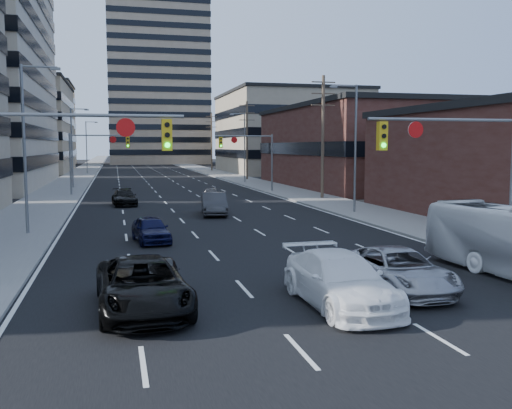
{
  "coord_description": "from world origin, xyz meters",
  "views": [
    {
      "loc": [
        -5.9,
        -12.19,
        4.76
      ],
      "look_at": [
        0.12,
        12.06,
        2.2
      ],
      "focal_mm": 40.0,
      "sensor_mm": 36.0,
      "label": 1
    }
  ],
  "objects": [
    {
      "name": "ground",
      "position": [
        0.0,
        0.0,
        0.0
      ],
      "size": [
        400.0,
        400.0,
        0.0
      ],
      "primitive_type": "plane",
      "color": "black",
      "rests_on": "ground"
    },
    {
      "name": "road_surface",
      "position": [
        0.0,
        130.0,
        0.01
      ],
      "size": [
        18.0,
        300.0,
        0.02
      ],
      "primitive_type": "cube",
      "color": "black",
      "rests_on": "ground"
    },
    {
      "name": "sidewalk_left",
      "position": [
        -11.5,
        130.0,
        0.07
      ],
      "size": [
        5.0,
        300.0,
        0.15
      ],
      "primitive_type": "cube",
      "color": "slate",
      "rests_on": "ground"
    },
    {
      "name": "sidewalk_right",
      "position": [
        11.5,
        130.0,
        0.07
      ],
      "size": [
        5.0,
        300.0,
        0.15
      ],
      "primitive_type": "cube",
      "color": "slate",
      "rests_on": "ground"
    },
    {
      "name": "office_left_far",
      "position": [
        -24.0,
        100.0,
        8.0
      ],
      "size": [
        20.0,
        30.0,
        16.0
      ],
      "primitive_type": "cube",
      "color": "gray",
      "rests_on": "ground"
    },
    {
      "name": "storefront_right_mid",
      "position": [
        24.0,
        50.0,
        4.5
      ],
      "size": [
        20.0,
        30.0,
        9.0
      ],
      "primitive_type": "cube",
      "color": "#472119",
      "rests_on": "ground"
    },
    {
      "name": "office_right_far",
      "position": [
        25.0,
        88.0,
        7.0
      ],
      "size": [
        22.0,
        28.0,
        14.0
      ],
      "primitive_type": "cube",
      "color": "gray",
      "rests_on": "ground"
    },
    {
      "name": "apartment_tower",
      "position": [
        6.0,
        150.0,
        29.0
      ],
      "size": [
        26.0,
        26.0,
        58.0
      ],
      "primitive_type": "cube",
      "color": "gray",
      "rests_on": "ground"
    },
    {
      "name": "bg_block_left",
      "position": [
        -28.0,
        140.0,
        10.0
      ],
      "size": [
        24.0,
        24.0,
        20.0
      ],
      "primitive_type": "cube",
      "color": "#ADA089",
      "rests_on": "ground"
    },
    {
      "name": "bg_block_right",
      "position": [
        32.0,
        130.0,
        6.0
      ],
      "size": [
        22.0,
        22.0,
        12.0
      ],
      "primitive_type": "cube",
      "color": "gray",
      "rests_on": "ground"
    },
    {
      "name": "signal_near_left",
      "position": [
        -7.45,
        8.0,
        4.33
      ],
      "size": [
        6.59,
        0.33,
        6.0
      ],
      "color": "slate",
      "rests_on": "ground"
    },
    {
      "name": "signal_near_right",
      "position": [
        7.45,
        8.0,
        4.33
      ],
      "size": [
        6.59,
        0.33,
        6.0
      ],
      "color": "slate",
      "rests_on": "ground"
    },
    {
      "name": "signal_far_left",
      "position": [
        -7.68,
        45.0,
        4.3
      ],
      "size": [
        6.09,
        0.33,
        6.0
      ],
      "color": "slate",
      "rests_on": "ground"
    },
    {
      "name": "signal_far_right",
      "position": [
        7.68,
        45.0,
        4.3
      ],
      "size": [
        6.09,
        0.33,
        6.0
      ],
      "color": "slate",
      "rests_on": "ground"
    },
    {
      "name": "utility_pole_block",
      "position": [
        12.2,
        36.0,
        5.78
      ],
      "size": [
        2.2,
        0.28,
        11.0
      ],
      "color": "#4C3D2D",
      "rests_on": "ground"
    },
    {
      "name": "utility_pole_midblock",
      "position": [
        12.2,
        66.0,
        5.78
      ],
      "size": [
        2.2,
        0.28,
        11.0
      ],
      "color": "#4C3D2D",
      "rests_on": "ground"
    },
    {
      "name": "utility_pole_distant",
      "position": [
        12.2,
        96.0,
        5.78
      ],
      "size": [
        2.2,
        0.28,
        11.0
      ],
      "color": "#4C3D2D",
      "rests_on": "ground"
    },
    {
      "name": "streetlight_left_near",
      "position": [
        -10.34,
        20.0,
        5.05
      ],
      "size": [
        2.03,
        0.22,
        9.0
      ],
      "color": "slate",
      "rests_on": "ground"
    },
    {
      "name": "streetlight_left_mid",
      "position": [
        -10.34,
        55.0,
        5.05
      ],
      "size": [
        2.03,
        0.22,
        9.0
      ],
      "color": "slate",
      "rests_on": "ground"
    },
    {
      "name": "streetlight_left_far",
      "position": [
        -10.34,
        90.0,
        5.05
      ],
      "size": [
        2.03,
        0.22,
        9.0
      ],
      "color": "slate",
      "rests_on": "ground"
    },
    {
      "name": "streetlight_right_near",
      "position": [
        10.34,
        25.0,
        5.05
      ],
      "size": [
        2.03,
        0.22,
        9.0
      ],
      "color": "slate",
      "rests_on": "ground"
    },
    {
      "name": "streetlight_right_far",
      "position": [
        10.34,
        60.0,
        5.05
      ],
      "size": [
        2.03,
        0.22,
        9.0
      ],
      "color": "slate",
      "rests_on": "ground"
    },
    {
      "name": "black_pickup",
      "position": [
        -5.2,
        4.22,
        0.76
      ],
      "size": [
        2.75,
        5.56,
        1.52
      ],
      "primitive_type": "imported",
      "rotation": [
        0.0,
        0.0,
        0.04
      ],
      "color": "black",
      "rests_on": "ground"
    },
    {
      "name": "white_van",
      "position": [
        0.53,
        3.35,
        0.79
      ],
      "size": [
        2.35,
        5.48,
        1.58
      ],
      "primitive_type": "imported",
      "rotation": [
        0.0,
        0.0,
        0.03
      ],
      "color": "white",
      "rests_on": "ground"
    },
    {
      "name": "silver_suv",
      "position": [
        3.07,
        4.55,
        0.7
      ],
      "size": [
        2.37,
        5.07,
        1.4
      ],
      "primitive_type": "imported",
      "rotation": [
        0.0,
        0.0,
        0.01
      ],
      "color": "#A0A0A4",
      "rests_on": "ground"
    },
    {
      "name": "sedan_blue",
      "position": [
        -4.23,
        16.22,
        0.65
      ],
      "size": [
        1.99,
        3.99,
        1.3
      ],
      "primitive_type": "imported",
      "rotation": [
        0.0,
        0.0,
        0.12
      ],
      "color": "black",
      "rests_on": "ground"
    },
    {
      "name": "sedan_grey_center",
      "position": [
        0.73,
        26.58,
        0.77
      ],
      "size": [
        2.15,
        4.84,
        1.54
      ],
      "primitive_type": "imported",
      "rotation": [
        0.0,
        0.0,
        -0.11
      ],
      "color": "#323134",
      "rests_on": "ground"
    },
    {
      "name": "sedan_black_far",
      "position": [
        -5.2,
        34.71,
        0.65
      ],
      "size": [
        2.14,
        4.57,
        1.29
      ],
      "primitive_type": "imported",
      "rotation": [
        0.0,
        0.0,
        0.07
      ],
      "color": "black",
      "rests_on": "ground"
    },
    {
      "name": "sedan_grey_right",
      "position": [
        2.0,
        35.4,
        0.63
      ],
      "size": [
        1.97,
        3.88,
        1.27
      ],
      "primitive_type": "imported",
      "rotation": [
        0.0,
        0.0,
        -0.13
      ],
      "color": "#2E2E31",
      "rests_on": "ground"
    }
  ]
}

